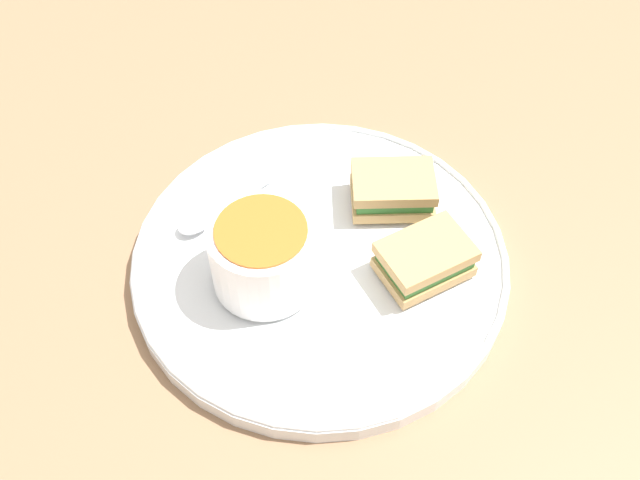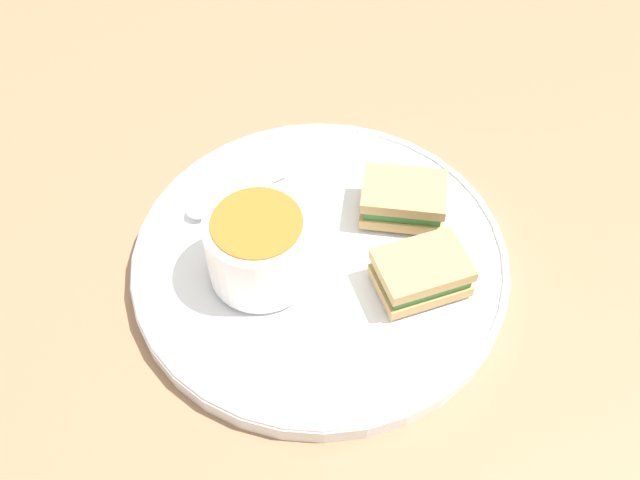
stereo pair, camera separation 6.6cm
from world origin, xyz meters
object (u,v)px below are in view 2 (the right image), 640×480
object	(u,v)px
sandwich_half_near	(421,273)
soup_bowl	(259,247)
spoon	(211,205)
sandwich_half_far	(403,199)

from	to	relation	value
sandwich_half_near	soup_bowl	bearing A→B (deg)	-96.95
soup_bowl	sandwich_half_near	bearing A→B (deg)	83.05
soup_bowl	sandwich_half_near	world-z (taller)	soup_bowl
soup_bowl	spoon	bearing A→B (deg)	-146.12
spoon	sandwich_half_near	xyz separation A→B (m)	(0.09, 0.19, 0.01)
soup_bowl	sandwich_half_near	size ratio (longest dim) A/B	1.02
soup_bowl	sandwich_half_far	xyz separation A→B (m)	(-0.07, 0.13, -0.02)
soup_bowl	spoon	xyz separation A→B (m)	(-0.08, -0.05, -0.03)
spoon	sandwich_half_near	bearing A→B (deg)	123.58
sandwich_half_near	sandwich_half_far	xyz separation A→B (m)	(-0.09, -0.01, 0.00)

